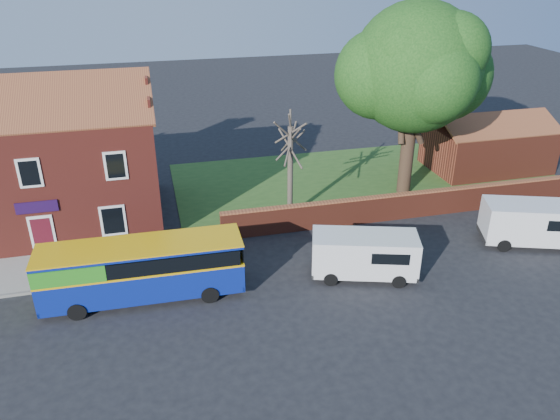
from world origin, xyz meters
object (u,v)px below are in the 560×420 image
object	(u,v)px
van_far	(535,222)
large_tree	(416,71)
bus	(136,269)
van_near	(365,254)

from	to	relation	value
van_far	large_tree	size ratio (longest dim) A/B	0.48
bus	van_far	xyz separation A→B (m)	(20.53, 0.03, -0.25)
large_tree	bus	bearing A→B (deg)	-154.18
van_near	van_far	distance (m)	9.96
bus	large_tree	bearing A→B (deg)	27.03
van_near	large_tree	world-z (taller)	large_tree
bus	van_far	world-z (taller)	bus
van_near	van_far	size ratio (longest dim) A/B	0.94
bus	large_tree	size ratio (longest dim) A/B	0.75
bus	van_near	distance (m)	10.63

